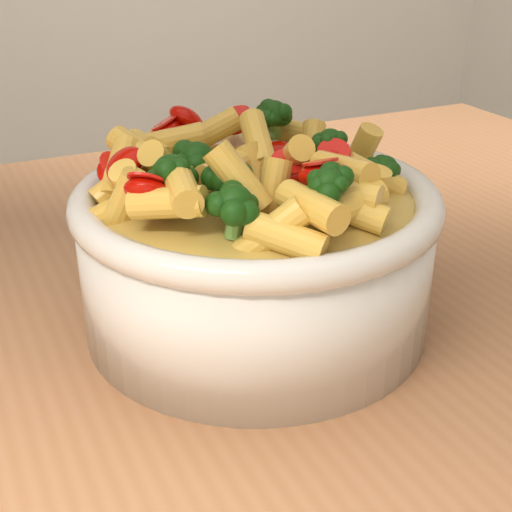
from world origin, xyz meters
name	(u,v)px	position (x,y,z in m)	size (l,w,h in m)	color
table	(157,451)	(0.00, 0.00, 0.80)	(1.20, 0.80, 0.90)	#A36C46
serving_bowl	(256,254)	(0.07, -0.02, 0.95)	(0.23, 0.23, 0.10)	silver
pasta_salad	(256,163)	(0.07, -0.02, 1.01)	(0.18, 0.18, 0.04)	#FFC650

